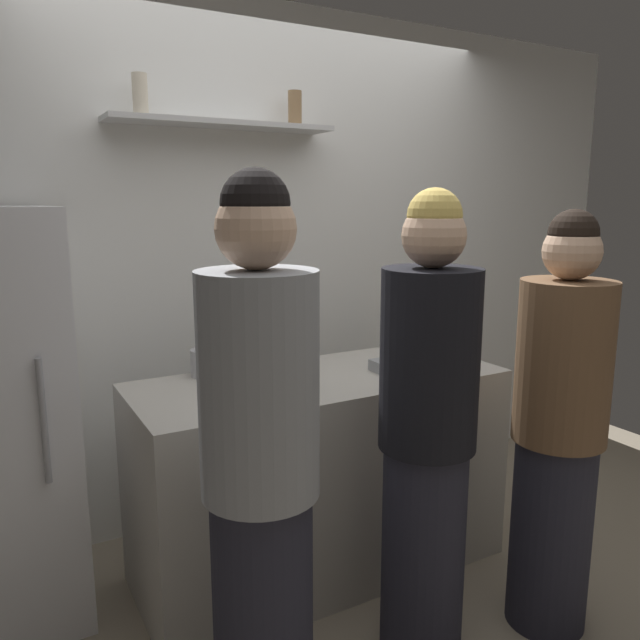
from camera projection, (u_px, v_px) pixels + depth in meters
ground_plane at (410, 622)px, 2.45m from camera, size 5.28×5.28×0.00m
back_wall_assembly at (272, 265)px, 3.27m from camera, size 4.80×0.32×2.60m
counter at (320, 473)px, 2.75m from camera, size 1.61×0.66×0.89m
baking_pan at (415, 366)px, 2.75m from camera, size 0.34×0.24×0.05m
utensil_holder at (204, 362)px, 2.67m from camera, size 0.12×0.12×0.22m
wine_bottle_pale_glass at (403, 327)px, 3.11m from camera, size 0.08×0.08×0.33m
wine_bottle_dark_glass at (283, 344)px, 2.72m from camera, size 0.07×0.07×0.32m
water_bottle_plastic at (300, 364)px, 2.49m from camera, size 0.09×0.09×0.23m
person_blonde at (427, 435)px, 2.16m from camera, size 0.34×0.34×1.68m
person_grey_hoodie at (261, 478)px, 1.77m from camera, size 0.34×0.34×1.73m
person_brown_jacket at (558, 431)px, 2.31m from camera, size 0.34×0.34×1.61m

